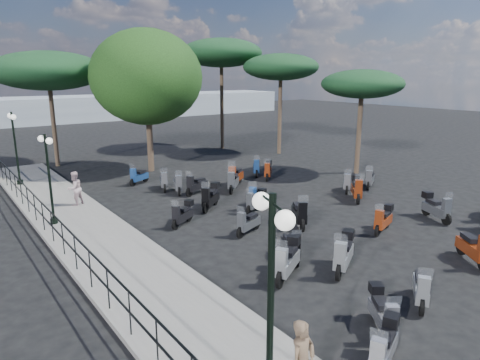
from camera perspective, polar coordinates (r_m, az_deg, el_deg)
ground at (r=16.98m, az=6.18°, el=-6.24°), size 120.00×120.00×0.00m
sidewalk at (r=16.35m, az=-18.69°, el=-7.48°), size 3.00×30.00×0.15m
railing at (r=15.58m, az=-23.24°, el=-5.73°), size 0.04×26.04×1.10m
lamp_post_0 at (r=6.74m, az=4.09°, el=-16.20°), size 0.59×1.15×4.08m
lamp_post_1 at (r=17.83m, az=-24.13°, el=0.80°), size 0.35×1.03×3.52m
lamp_post_2 at (r=25.08m, az=-27.79°, el=4.32°), size 0.30×1.12×3.81m
pedestrian_far at (r=20.29m, az=-21.19°, el=-1.05°), size 0.92×0.84×1.52m
scooter_0 at (r=12.33m, az=23.00°, el=-13.25°), size 1.37×1.01×1.28m
scooter_1 at (r=9.70m, az=18.59°, el=-20.58°), size 1.49×0.80×1.25m
scooter_2 at (r=12.79m, az=6.33°, el=-10.61°), size 1.65×1.09×1.45m
scooter_3 at (r=17.09m, az=-7.67°, el=-4.57°), size 1.34×0.90×1.19m
scooter_4 at (r=18.97m, az=-3.94°, el=-2.32°), size 1.50×1.21×1.40m
scooter_5 at (r=23.79m, az=-13.36°, el=0.44°), size 1.39×0.85×1.21m
scooter_6 at (r=10.89m, az=18.49°, el=-16.52°), size 1.03×1.33×1.23m
scooter_7 at (r=13.50m, az=13.64°, el=-9.58°), size 1.65×1.09×1.45m
scooter_8 at (r=13.96m, az=6.82°, el=-8.98°), size 0.84×1.43×1.24m
scooter_9 at (r=16.05m, az=1.07°, el=-5.77°), size 1.47×0.72×1.22m
scooter_10 at (r=21.34m, az=-5.83°, el=-0.72°), size 1.57×0.76×1.30m
scooter_11 at (r=21.65m, az=-8.28°, el=-0.59°), size 0.82×1.53×1.29m
scooter_13 at (r=15.50m, az=28.73°, el=-8.03°), size 1.15×1.54×1.44m
scooter_14 at (r=16.98m, az=7.94°, el=-4.49°), size 1.13×1.59×1.46m
scooter_15 at (r=18.62m, az=2.15°, el=-2.87°), size 1.43×0.73×1.19m
scooter_16 at (r=19.17m, az=2.06°, el=-2.31°), size 1.41×1.12×1.35m
scooter_17 at (r=21.72m, az=-0.92°, el=-0.27°), size 1.35×1.32×1.42m
scooter_20 at (r=17.14m, az=18.55°, el=-5.05°), size 1.53×0.71×1.25m
scooter_21 at (r=20.94m, az=15.28°, el=-1.18°), size 1.40×1.42×1.45m
scooter_22 at (r=22.76m, az=-0.60°, el=0.46°), size 1.59×1.20×1.49m
scooter_23 at (r=24.37m, az=3.76°, el=1.28°), size 1.26×1.26×1.30m
scooter_25 at (r=19.27m, az=24.71°, el=-3.40°), size 0.88×1.63×1.37m
scooter_27 at (r=22.36m, az=14.10°, el=-0.39°), size 1.34×1.10×1.30m
scooter_28 at (r=23.46m, az=16.92°, el=0.08°), size 1.45×0.94×1.29m
scooter_29 at (r=25.15m, az=2.17°, el=1.63°), size 1.08×1.39×1.32m
scooter_30 at (r=22.36m, az=-10.12°, el=-0.19°), size 0.82×1.53×1.29m
broadleaf_tree at (r=26.36m, az=-12.34°, el=13.22°), size 6.55×6.55×8.42m
pine_0 at (r=33.98m, az=-2.50°, el=16.54°), size 6.25×6.25×8.46m
pine_1 at (r=31.78m, az=5.47°, el=14.72°), size 5.45×5.45×7.25m
pine_2 at (r=29.68m, az=-24.23°, el=13.12°), size 6.89×6.89×7.22m
pine_3 at (r=26.10m, az=15.97°, el=12.15°), size 4.72×4.72×6.09m
distant_hills at (r=57.84m, az=-25.87°, el=8.35°), size 70.00×8.00×3.00m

